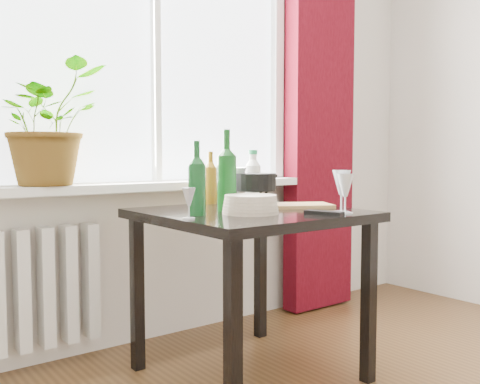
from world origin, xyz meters
TOP-DOWN VIEW (x-y plane):
  - window at (0.00, 2.22)m, footprint 1.72×0.08m
  - windowsill at (0.00, 2.15)m, footprint 1.72×0.20m
  - curtain at (1.12, 2.12)m, footprint 0.50×0.12m
  - radiator at (-0.75, 2.18)m, footprint 0.80×0.10m
  - table at (0.10, 1.55)m, footprint 0.85×0.85m
  - potted_plant at (-0.57, 2.17)m, footprint 0.65×0.62m
  - wine_bottle_left at (-0.18, 1.54)m, footprint 0.08×0.08m
  - wine_bottle_right at (0.00, 1.59)m, footprint 0.09×0.09m
  - bottle_amber at (0.15, 1.92)m, footprint 0.07×0.07m
  - cleaning_bottle at (0.31, 1.79)m, footprint 0.09×0.09m
  - wineglass_front_right at (0.35, 1.25)m, footprint 0.10×0.10m
  - wineglass_far_right at (0.33, 1.21)m, footprint 0.10×0.10m
  - wineglass_back_center at (0.14, 1.69)m, footprint 0.09×0.09m
  - wineglass_back_left at (-0.03, 1.76)m, footprint 0.08×0.08m
  - wineglass_front_left at (-0.28, 1.44)m, footprint 0.06×0.06m
  - plate_stack at (0.02, 1.44)m, footprint 0.29×0.29m
  - fondue_pot at (0.22, 1.66)m, footprint 0.28×0.26m
  - tv_remote at (0.22, 1.23)m, footprint 0.09×0.17m
  - cutting_board at (0.37, 1.52)m, footprint 0.35×0.31m

SIDE VIEW (x-z plane):
  - radiator at x=-0.75m, z-range 0.10..0.66m
  - table at x=0.10m, z-range 0.28..1.02m
  - cutting_board at x=0.37m, z-range 0.74..0.76m
  - tv_remote at x=0.22m, z-range 0.74..0.76m
  - plate_stack at x=0.02m, z-range 0.74..0.82m
  - wineglass_front_left at x=-0.28m, z-range 0.74..0.86m
  - fondue_pot at x=0.22m, z-range 0.74..0.90m
  - wineglass_back_left at x=-0.03m, z-range 0.74..0.91m
  - windowsill at x=0.00m, z-range 0.80..0.84m
  - wineglass_far_right at x=0.33m, z-range 0.74..0.91m
  - wineglass_front_right at x=0.35m, z-range 0.74..0.92m
  - wineglass_back_center at x=0.14m, z-range 0.74..0.93m
  - bottle_amber at x=0.15m, z-range 0.74..1.00m
  - cleaning_bottle at x=0.31m, z-range 0.74..1.01m
  - wine_bottle_left at x=-0.18m, z-range 0.74..1.04m
  - wine_bottle_right at x=0.00m, z-range 0.74..1.10m
  - potted_plant at x=-0.57m, z-range 0.84..1.40m
  - curtain at x=1.12m, z-range 0.01..2.58m
  - window at x=0.00m, z-range 0.79..2.41m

